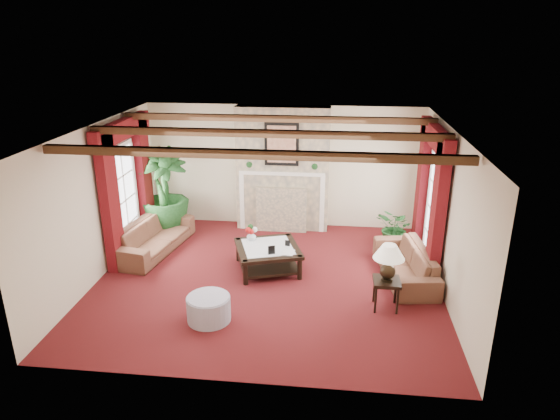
# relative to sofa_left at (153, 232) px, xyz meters

# --- Properties ---
(floor) EXTENTS (6.00, 6.00, 0.00)m
(floor) POSITION_rel_sofa_left_xyz_m (2.44, -0.98, -0.41)
(floor) COLOR #490D15
(floor) RESTS_ON ground
(ceiling) EXTENTS (6.00, 6.00, 0.00)m
(ceiling) POSITION_rel_sofa_left_xyz_m (2.44, -0.98, 2.29)
(ceiling) COLOR white
(ceiling) RESTS_ON floor
(back_wall) EXTENTS (6.00, 0.02, 2.70)m
(back_wall) POSITION_rel_sofa_left_xyz_m (2.44, 1.77, 0.94)
(back_wall) COLOR beige
(back_wall) RESTS_ON ground
(left_wall) EXTENTS (0.02, 5.50, 2.70)m
(left_wall) POSITION_rel_sofa_left_xyz_m (-0.56, -0.98, 0.94)
(left_wall) COLOR beige
(left_wall) RESTS_ON ground
(right_wall) EXTENTS (0.02, 5.50, 2.70)m
(right_wall) POSITION_rel_sofa_left_xyz_m (5.44, -0.98, 0.94)
(right_wall) COLOR beige
(right_wall) RESTS_ON ground
(ceiling_beams) EXTENTS (6.00, 3.00, 0.12)m
(ceiling_beams) POSITION_rel_sofa_left_xyz_m (2.44, -0.98, 2.23)
(ceiling_beams) COLOR #332010
(ceiling_beams) RESTS_ON ceiling
(fireplace) EXTENTS (2.00, 0.52, 2.70)m
(fireplace) POSITION_rel_sofa_left_xyz_m (2.44, 1.57, 2.29)
(fireplace) COLOR tan
(fireplace) RESTS_ON ground
(french_door_left) EXTENTS (0.10, 1.10, 2.16)m
(french_door_left) POSITION_rel_sofa_left_xyz_m (-0.53, 0.02, 1.72)
(french_door_left) COLOR white
(french_door_left) RESTS_ON ground
(french_door_right) EXTENTS (0.10, 1.10, 2.16)m
(french_door_right) POSITION_rel_sofa_left_xyz_m (5.41, 0.02, 1.72)
(french_door_right) COLOR white
(french_door_right) RESTS_ON ground
(curtains_left) EXTENTS (0.20, 2.40, 2.55)m
(curtains_left) POSITION_rel_sofa_left_xyz_m (-0.42, 0.02, 2.14)
(curtains_left) COLOR #4C0A0A
(curtains_left) RESTS_ON ground
(curtains_right) EXTENTS (0.20, 2.40, 2.55)m
(curtains_right) POSITION_rel_sofa_left_xyz_m (5.30, 0.02, 2.14)
(curtains_right) COLOR #4C0A0A
(curtains_right) RESTS_ON ground
(sofa_left) EXTENTS (2.32, 1.32, 0.83)m
(sofa_left) POSITION_rel_sofa_left_xyz_m (0.00, 0.00, 0.00)
(sofa_left) COLOR #3B1017
(sofa_left) RESTS_ON ground
(sofa_right) EXTENTS (2.10, 1.10, 0.76)m
(sofa_right) POSITION_rel_sofa_left_xyz_m (4.89, -0.59, -0.03)
(sofa_right) COLOR #3B1017
(sofa_right) RESTS_ON ground
(potted_palm) EXTENTS (2.35, 2.60, 1.04)m
(potted_palm) POSITION_rel_sofa_left_xyz_m (-0.05, 0.95, 0.11)
(potted_palm) COLOR black
(potted_palm) RESTS_ON ground
(small_plant) EXTENTS (1.56, 1.56, 0.65)m
(small_plant) POSITION_rel_sofa_left_xyz_m (4.84, 0.71, -0.09)
(small_plant) COLOR black
(small_plant) RESTS_ON ground
(coffee_table) EXTENTS (1.41, 1.41, 0.46)m
(coffee_table) POSITION_rel_sofa_left_xyz_m (2.40, -0.57, -0.19)
(coffee_table) COLOR black
(coffee_table) RESTS_ON ground
(side_table) EXTENTS (0.51, 0.51, 0.50)m
(side_table) POSITION_rel_sofa_left_xyz_m (4.45, -1.70, -0.16)
(side_table) COLOR black
(side_table) RESTS_ON ground
(ottoman) EXTENTS (0.67, 0.67, 0.39)m
(ottoman) POSITION_rel_sofa_left_xyz_m (1.73, -2.37, -0.22)
(ottoman) COLOR #9190A3
(ottoman) RESTS_ON ground
(table_lamp) EXTENTS (0.49, 0.49, 0.62)m
(table_lamp) POSITION_rel_sofa_left_xyz_m (4.45, -1.70, 0.40)
(table_lamp) COLOR black
(table_lamp) RESTS_ON side_table
(flower_vase) EXTENTS (0.31, 0.32, 0.18)m
(flower_vase) POSITION_rel_sofa_left_xyz_m (2.05, -0.30, 0.13)
(flower_vase) COLOR silver
(flower_vase) RESTS_ON coffee_table
(book) EXTENTS (0.20, 0.07, 0.27)m
(book) POSITION_rel_sofa_left_xyz_m (2.70, -0.79, 0.18)
(book) COLOR black
(book) RESTS_ON coffee_table
(photo_frame_a) EXTENTS (0.12, 0.07, 0.17)m
(photo_frame_a) POSITION_rel_sofa_left_xyz_m (2.51, -0.89, 0.13)
(photo_frame_a) COLOR black
(photo_frame_a) RESTS_ON coffee_table
(photo_frame_b) EXTENTS (0.09, 0.03, 0.12)m
(photo_frame_b) POSITION_rel_sofa_left_xyz_m (2.75, -0.50, 0.10)
(photo_frame_b) COLOR black
(photo_frame_b) RESTS_ON coffee_table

